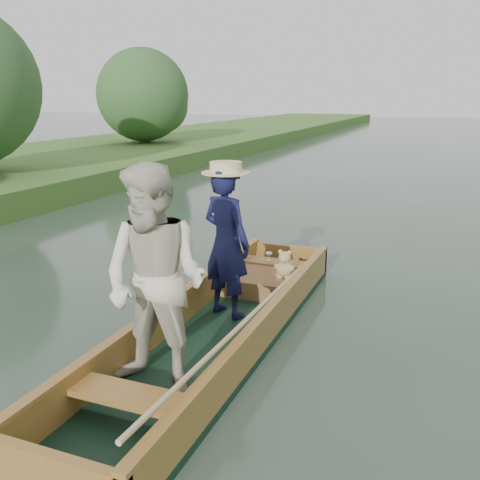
% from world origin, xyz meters
% --- Properties ---
extents(ground, '(120.00, 120.00, 0.00)m').
position_xyz_m(ground, '(0.00, 0.00, 0.00)').
color(ground, '#283D30').
rests_on(ground, ground).
extents(trees_far, '(22.96, 13.25, 4.55)m').
position_xyz_m(trees_far, '(-0.17, 8.46, 2.50)').
color(trees_far, '#47331E').
rests_on(trees_far, ground).
extents(punt, '(1.12, 5.00, 1.98)m').
position_xyz_m(punt, '(-0.05, -0.32, 0.70)').
color(punt, black).
rests_on(punt, ground).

